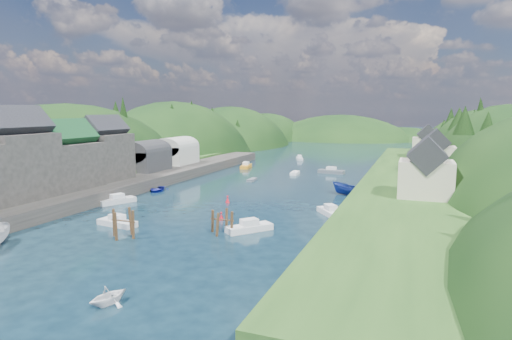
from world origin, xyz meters
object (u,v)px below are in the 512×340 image
at_px(piling_cluster_near, 124,226).
at_px(piling_cluster_far, 222,224).
at_px(channel_buoy_far, 228,200).
at_px(channel_buoy_near, 221,216).

bearing_deg(piling_cluster_near, piling_cluster_far, 29.53).
xyz_separation_m(piling_cluster_near, channel_buoy_far, (3.30, 20.78, -0.85)).
xyz_separation_m(piling_cluster_far, channel_buoy_far, (-6.31, 15.34, -0.59)).
height_order(piling_cluster_far, channel_buoy_far, piling_cluster_far).
bearing_deg(piling_cluster_far, piling_cluster_near, -150.47).
relative_size(piling_cluster_far, channel_buoy_far, 2.99).
relative_size(piling_cluster_near, channel_buoy_near, 3.46).
xyz_separation_m(piling_cluster_near, channel_buoy_near, (6.95, 10.85, -0.85)).
distance_m(channel_buoy_near, channel_buoy_far, 10.58).
relative_size(piling_cluster_near, channel_buoy_far, 3.46).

